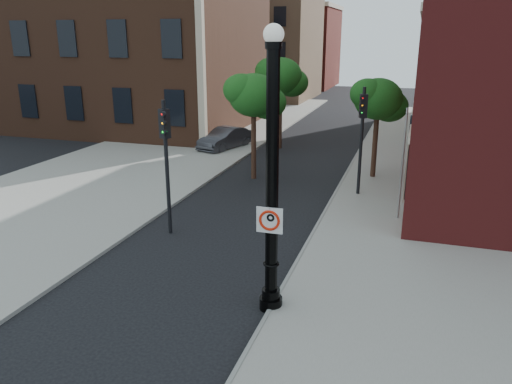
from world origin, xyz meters
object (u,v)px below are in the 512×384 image
(lamppost, at_px, (272,189))
(no_parking_sign, at_px, (270,220))
(traffic_signal_right, at_px, (362,124))
(parked_car, at_px, (225,138))
(traffic_signal_left, at_px, (166,146))

(lamppost, distance_m, no_parking_sign, 0.75)
(traffic_signal_right, bearing_deg, lamppost, -113.25)
(lamppost, bearing_deg, traffic_signal_right, 84.39)
(parked_car, bearing_deg, no_parking_sign, -49.05)
(parked_car, bearing_deg, traffic_signal_left, -60.52)
(no_parking_sign, distance_m, parked_car, 19.17)
(lamppost, height_order, parked_car, lamppost)
(lamppost, relative_size, parked_car, 1.73)
(lamppost, bearing_deg, traffic_signal_left, 141.52)
(no_parking_sign, bearing_deg, lamppost, 88.12)
(lamppost, relative_size, traffic_signal_left, 1.49)
(lamppost, relative_size, no_parking_sign, 10.69)
(lamppost, bearing_deg, no_parking_sign, -90.61)
(lamppost, xyz_separation_m, no_parking_sign, (-0.00, -0.18, -0.73))
(traffic_signal_left, bearing_deg, no_parking_sign, -15.73)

